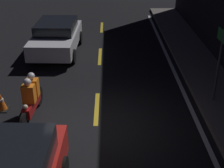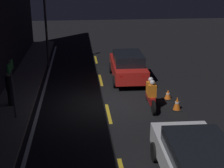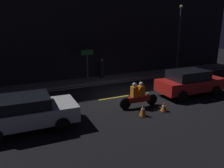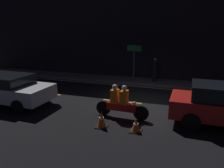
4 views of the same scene
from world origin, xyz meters
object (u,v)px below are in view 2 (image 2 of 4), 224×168
at_px(street_lamp, 45,16).
at_px(taxi_red, 128,66).
at_px(sedan_white, 197,162).
at_px(traffic_cone_mid, 168,95).
at_px(traffic_cone_near, 177,104).
at_px(pedestrian, 10,89).
at_px(motorcycle, 151,94).
at_px(shop_sign, 11,78).

bearing_deg(street_lamp, taxi_red, -124.03).
distance_m(sedan_white, traffic_cone_mid, 6.48).
bearing_deg(traffic_cone_near, street_lamp, 39.27).
height_order(sedan_white, pedestrian, pedestrian).
xyz_separation_m(taxi_red, pedestrian, (-3.39, 5.76, 0.10)).
xyz_separation_m(motorcycle, street_lamp, (7.14, 5.08, 2.59)).
relative_size(taxi_red, pedestrian, 2.76).
bearing_deg(traffic_cone_near, motorcycle, 69.46).
distance_m(motorcycle, pedestrian, 6.21).
bearing_deg(pedestrian, motorcycle, -95.52).
xyz_separation_m(traffic_cone_near, pedestrian, (1.01, 7.27, 0.62)).
xyz_separation_m(motorcycle, traffic_cone_near, (-0.41, -1.09, -0.34)).
distance_m(motorcycle, traffic_cone_near, 1.22).
bearing_deg(street_lamp, traffic_cone_near, -140.73).
relative_size(pedestrian, shop_sign, 0.64).
distance_m(shop_sign, street_lamp, 8.02).
distance_m(sedan_white, pedestrian, 8.71).
bearing_deg(street_lamp, shop_sign, 175.01).
bearing_deg(shop_sign, street_lamp, -4.99).
height_order(taxi_red, shop_sign, shop_sign).
relative_size(sedan_white, taxi_red, 0.96).
bearing_deg(sedan_white, pedestrian, 47.62).
height_order(taxi_red, street_lamp, street_lamp).
bearing_deg(motorcycle, traffic_cone_mid, -47.14).
bearing_deg(shop_sign, sedan_white, -129.43).
bearing_deg(sedan_white, shop_sign, 52.65).
bearing_deg(sedan_white, traffic_cone_near, -9.56).
height_order(shop_sign, street_lamp, street_lamp).
bearing_deg(pedestrian, traffic_cone_mid, -87.80).
bearing_deg(shop_sign, pedestrian, 17.08).
relative_size(shop_sign, street_lamp, 0.42).
height_order(sedan_white, traffic_cone_mid, sedan_white).
bearing_deg(shop_sign, taxi_red, -48.65).
xyz_separation_m(motorcycle, traffic_cone_mid, (0.87, -1.05, -0.41)).
distance_m(pedestrian, shop_sign, 1.66).
xyz_separation_m(taxi_red, motorcycle, (-3.99, -0.41, -0.18)).
xyz_separation_m(traffic_cone_near, shop_sign, (-0.32, 6.86, 1.53)).
bearing_deg(traffic_cone_mid, traffic_cone_near, -178.14).
bearing_deg(shop_sign, traffic_cone_mid, -76.79).
bearing_deg(traffic_cone_near, sedan_white, 168.36).
height_order(motorcycle, traffic_cone_mid, motorcycle).
height_order(sedan_white, taxi_red, taxi_red).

